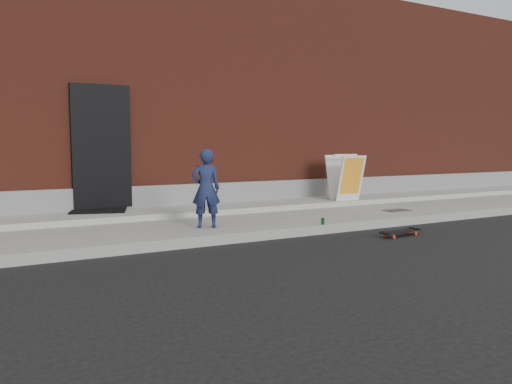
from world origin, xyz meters
TOP-DOWN VIEW (x-y plane):
  - ground at (0.00, 0.00)m, footprint 80.00×80.00m
  - sidewalk at (0.00, 1.50)m, footprint 20.00×3.00m
  - apron at (0.00, 2.40)m, footprint 20.00×1.20m
  - building at (-0.00, 6.99)m, footprint 20.00×8.10m
  - child at (-1.50, 0.68)m, footprint 0.51×0.40m
  - skateboard at (1.21, -0.72)m, footprint 0.77×0.28m
  - pizza_sign at (2.31, 2.04)m, footprint 0.62×0.72m
  - soda_can at (0.26, 0.05)m, footprint 0.06×0.06m
  - doormat at (-2.73, 2.70)m, footprint 1.12×1.00m
  - utility_plate at (2.55, 0.72)m, footprint 0.52×0.34m

SIDE VIEW (x-z plane):
  - ground at x=0.00m, z-range 0.00..0.00m
  - skateboard at x=1.21m, z-range 0.03..0.11m
  - sidewalk at x=0.00m, z-range 0.00..0.15m
  - utility_plate at x=2.55m, z-range 0.15..0.17m
  - apron at x=0.00m, z-range 0.15..0.25m
  - soda_can at x=0.26m, z-range 0.15..0.26m
  - doormat at x=-2.73m, z-range 0.25..0.28m
  - pizza_sign at x=2.31m, z-range 0.25..1.24m
  - child at x=-1.50m, z-range 0.15..1.37m
  - building at x=0.00m, z-range 0.00..5.00m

